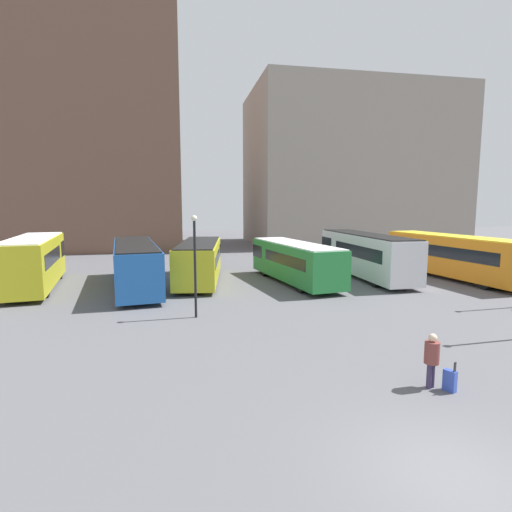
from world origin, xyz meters
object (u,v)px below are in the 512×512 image
Objects in this scene: bus_5 at (453,255)px; traveler at (432,356)px; bus_1 at (135,263)px; bus_2 at (200,260)px; bus_0 at (34,261)px; lamp_post_3 at (195,257)px; bus_3 at (294,261)px; suitcase at (450,380)px; bus_4 at (365,253)px.

traveler is (-12.54, -15.75, -0.75)m from bus_5.
bus_1 is 4.40m from bus_2.
lamp_post_3 is at bearing -140.23° from bus_0.
bus_0 is at bearing 99.02° from bus_2.
bus_3 is 6.28× the size of traveler.
bus_3 is at bearing 79.34° from bus_5.
bus_0 is 13.42m from lamp_post_3.
bus_2 reaches higher than suitcase.
bus_4 reaches higher than suitcase.
bus_5 is 13.34× the size of suitcase.
bus_4 is at bearing -45.14° from traveler.
bus_1 is 16.54m from bus_4.
bus_5 reaches higher than traveler.
suitcase is (-12.12, -16.05, -1.41)m from bus_5.
lamp_post_3 is (-6.50, 8.86, 1.95)m from traveler.
lamp_post_3 is (-7.14, -7.60, 1.42)m from bus_3.
bus_3 is at bearing -25.70° from suitcase.
bus_3 is at bearing -95.25° from bus_2.
traveler is 11.16m from lamp_post_3.
bus_5 is at bearing -100.56° from bus_1.
bus_1 is 19.55m from traveler.
bus_3 is 10.53m from lamp_post_3.
traveler is 0.34× the size of lamp_post_3.
suitcase is (0.42, -0.30, -0.66)m from traveler.
bus_4 is at bearing -98.91° from bus_0.
bus_3 is 5.94m from bus_4.
bus_0 is 17.17m from bus_3.
bus_0 is at bearing 72.97° from bus_1.
bus_4 is at bearing -83.91° from bus_2.
lamp_post_3 is at bearing 123.66° from bus_4.
suitcase is at bearing 161.03° from bus_4.
traveler is at bearing -145.62° from bus_0.
bus_5 is at bearing 19.89° from lamp_post_3.
suitcase is at bearing 170.29° from bus_3.
traveler is at bearing -154.11° from bus_2.
bus_1 is 1.02× the size of bus_4.
bus_3 is (10.70, -0.29, -0.09)m from bus_1.
bus_5 is at bearing -102.45° from bus_0.
bus_1 is at bearing -107.47° from bus_0.
lamp_post_3 reaches higher than bus_0.
bus_2 is 9.25m from lamp_post_3.
bus_4 is (22.94, -0.18, -0.03)m from bus_0.
bus_0 is at bearing 138.24° from lamp_post_3.
bus_0 is 11.43× the size of suitcase.
bus_1 is at bearing 114.27° from lamp_post_3.
bus_3 is 16.48m from traveler.
bus_3 is 2.12× the size of lamp_post_3.
bus_0 reaches higher than bus_3.
bus_3 is at bearing 46.81° from lamp_post_3.
bus_3 is at bearing -102.82° from bus_0.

